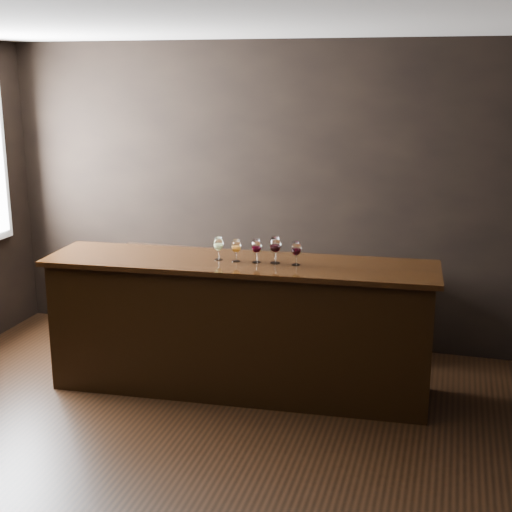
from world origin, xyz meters
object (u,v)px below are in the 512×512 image
(glass_red_b, at_px, (275,246))
(glass_white, at_px, (218,244))
(back_bar_shelf, at_px, (238,299))
(glass_red_c, at_px, (296,249))
(glass_amber, at_px, (236,247))
(bar_counter, at_px, (239,329))
(glass_red_a, at_px, (256,247))

(glass_red_b, bearing_deg, glass_white, -177.78)
(back_bar_shelf, xyz_separation_m, glass_white, (0.15, -1.00, 0.77))
(back_bar_shelf, relative_size, glass_red_c, 12.99)
(back_bar_shelf, relative_size, glass_white, 13.17)
(glass_amber, bearing_deg, glass_white, 175.52)
(back_bar_shelf, height_order, glass_red_c, glass_red_c)
(bar_counter, height_order, glass_amber, glass_amber)
(bar_counter, distance_m, glass_red_c, 0.82)
(bar_counter, distance_m, back_bar_shelf, 1.05)
(bar_counter, relative_size, glass_red_c, 16.14)
(bar_counter, xyz_separation_m, glass_red_a, (0.14, -0.00, 0.69))
(glass_white, xyz_separation_m, glass_red_c, (0.62, 0.01, 0.00))
(glass_red_a, distance_m, glass_red_b, 0.15)
(glass_white, height_order, glass_amber, glass_white)
(bar_counter, distance_m, glass_red_a, 0.70)
(glass_amber, relative_size, glass_red_c, 0.95)
(glass_red_a, bearing_deg, glass_red_c, 1.90)
(glass_red_a, relative_size, glass_red_b, 0.89)
(glass_white, bearing_deg, back_bar_shelf, 98.65)
(glass_white, bearing_deg, glass_red_c, 0.95)
(glass_white, xyz_separation_m, glass_amber, (0.15, -0.01, -0.01))
(glass_white, relative_size, glass_red_a, 0.99)
(glass_amber, xyz_separation_m, glass_red_c, (0.47, 0.02, 0.01))
(glass_red_b, bearing_deg, glass_red_c, -2.51)
(glass_red_b, distance_m, glass_red_c, 0.17)
(back_bar_shelf, bearing_deg, glass_red_c, -52.09)
(glass_white, bearing_deg, glass_amber, -4.48)
(glass_white, xyz_separation_m, glass_red_b, (0.45, 0.02, 0.02))
(bar_counter, height_order, back_bar_shelf, bar_counter)
(glass_red_c, bearing_deg, bar_counter, -179.07)
(bar_counter, bearing_deg, back_bar_shelf, 104.08)
(glass_red_c, bearing_deg, back_bar_shelf, 127.91)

